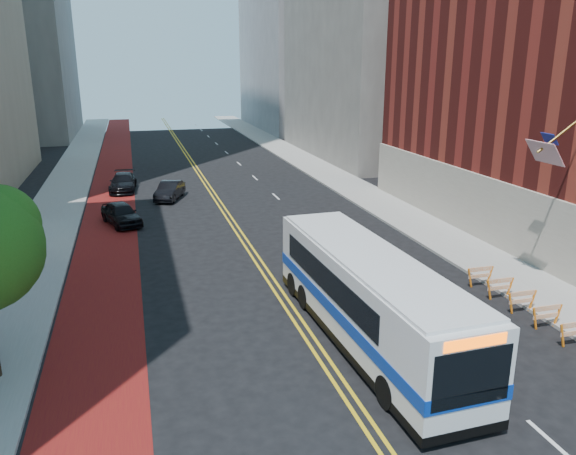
# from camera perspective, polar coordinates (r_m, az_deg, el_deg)

# --- Properties ---
(ground) EXTENTS (160.00, 160.00, 0.00)m
(ground) POSITION_cam_1_polar(r_m,az_deg,el_deg) (17.96, 8.39, -19.61)
(ground) COLOR black
(ground) RESTS_ON ground
(sidewalk_left) EXTENTS (4.00, 140.00, 0.15)m
(sidewalk_left) POSITION_cam_1_polar(r_m,az_deg,el_deg) (44.76, -22.56, 1.69)
(sidewalk_left) COLOR gray
(sidewalk_left) RESTS_ON ground
(sidewalk_right) EXTENTS (4.00, 140.00, 0.15)m
(sidewalk_right) POSITION_cam_1_polar(r_m,az_deg,el_deg) (47.99, 7.14, 3.76)
(sidewalk_right) COLOR gray
(sidewalk_right) RESTS_ON ground
(bus_lane_paint) EXTENTS (3.60, 140.00, 0.01)m
(bus_lane_paint) POSITION_cam_1_polar(r_m,az_deg,el_deg) (44.45, -17.57, 2.00)
(bus_lane_paint) COLOR #620E11
(bus_lane_paint) RESTS_ON ground
(center_line_inner) EXTENTS (0.14, 140.00, 0.01)m
(center_line_inner) POSITION_cam_1_polar(r_m,az_deg,el_deg) (44.82, -7.42, 2.75)
(center_line_inner) COLOR gold
(center_line_inner) RESTS_ON ground
(center_line_outer) EXTENTS (0.14, 140.00, 0.01)m
(center_line_outer) POSITION_cam_1_polar(r_m,az_deg,el_deg) (44.87, -6.96, 2.78)
(center_line_outer) COLOR gold
(center_line_outer) RESTS_ON ground
(lane_dashes) EXTENTS (0.14, 98.20, 0.01)m
(lane_dashes) POSITION_cam_1_polar(r_m,az_deg,el_deg) (53.37, -3.39, 5.07)
(lane_dashes) COLOR silver
(lane_dashes) RESTS_ON ground
(construction_barriers) EXTENTS (1.42, 10.91, 1.00)m
(construction_barriers) POSITION_cam_1_polar(r_m,az_deg,el_deg) (24.95, 25.94, -8.56)
(construction_barriers) COLOR orange
(construction_barriers) RESTS_ON ground
(transit_bus) EXTENTS (3.33, 13.19, 3.60)m
(transit_bus) POSITION_cam_1_polar(r_m,az_deg,el_deg) (21.97, 8.02, -6.88)
(transit_bus) COLOR silver
(transit_bus) RESTS_ON ground
(car_a) EXTENTS (3.08, 4.74, 1.50)m
(car_a) POSITION_cam_1_polar(r_m,az_deg,el_deg) (39.28, -16.59, 1.36)
(car_a) COLOR black
(car_a) RESTS_ON ground
(car_b) EXTENTS (2.85, 4.51, 1.40)m
(car_b) POSITION_cam_1_polar(r_m,az_deg,el_deg) (45.67, -11.93, 3.69)
(car_b) COLOR black
(car_b) RESTS_ON ground
(car_c) EXTENTS (2.42, 5.15, 1.45)m
(car_c) POSITION_cam_1_polar(r_m,az_deg,el_deg) (49.71, -16.42, 4.42)
(car_c) COLOR black
(car_c) RESTS_ON ground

